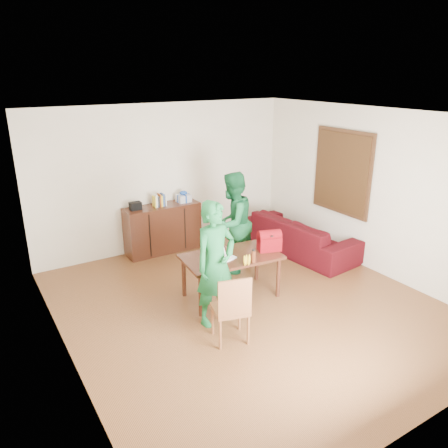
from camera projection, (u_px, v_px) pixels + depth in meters
room at (245, 218)px, 6.04m from camera, size 5.20×5.70×2.90m
table at (231, 260)px, 6.43m from camera, size 1.49×0.94×0.67m
chair at (231, 321)px, 5.46m from camera, size 0.51×0.50×0.92m
person_near at (215, 264)px, 5.69m from camera, size 0.68×0.50×1.70m
person_far at (232, 223)px, 7.20m from camera, size 1.02×0.92×1.71m
laptop at (222, 256)px, 6.27m from camera, size 0.40×0.32×0.25m
bananas at (247, 263)px, 6.09m from camera, size 0.18×0.15×0.06m
bottle at (253, 256)px, 6.15m from camera, size 0.07×0.07×0.20m
red_bag at (269, 242)px, 6.56m from camera, size 0.39×0.29×0.25m
sofa at (299, 235)px, 8.14m from camera, size 1.10×2.34×0.66m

